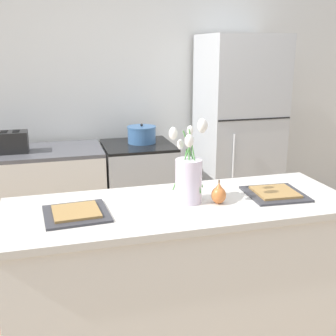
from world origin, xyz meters
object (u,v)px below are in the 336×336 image
at_px(stove_range, 139,193).
at_px(refrigerator, 238,137).
at_px(toaster, 11,142).
at_px(cooking_pot, 142,135).
at_px(plate_setting_left, 76,213).
at_px(pear_figurine, 219,194).
at_px(plate_setting_right, 275,193).
at_px(flower_vase, 189,175).

xyz_separation_m(stove_range, refrigerator, (0.95, 0.00, 0.46)).
bearing_deg(refrigerator, stove_range, -179.96).
xyz_separation_m(refrigerator, toaster, (-1.99, -0.03, 0.08)).
height_order(toaster, cooking_pot, toaster).
bearing_deg(plate_setting_left, pear_figurine, -2.83).
bearing_deg(plate_setting_left, stove_range, 68.69).
bearing_deg(plate_setting_left, plate_setting_right, 0.00).
bearing_deg(cooking_pot, stove_range, -137.43).
xyz_separation_m(plate_setting_right, toaster, (-1.47, 1.59, 0.03)).
relative_size(stove_range, pear_figurine, 7.26).
height_order(pear_figurine, toaster, toaster).
bearing_deg(stove_range, cooking_pot, 42.57).
height_order(refrigerator, flower_vase, refrigerator).
relative_size(pear_figurine, cooking_pot, 0.49).
relative_size(stove_range, plate_setting_left, 2.86).
height_order(refrigerator, toaster, refrigerator).
xyz_separation_m(refrigerator, flower_vase, (-1.01, -1.59, 0.18)).
bearing_deg(toaster, pear_figurine, -55.25).
relative_size(plate_setting_left, cooking_pot, 1.25).
bearing_deg(refrigerator, plate_setting_left, -134.36).
xyz_separation_m(stove_range, toaster, (-1.04, -0.03, 0.54)).
bearing_deg(refrigerator, pear_figurine, -117.63).
relative_size(refrigerator, cooking_pot, 7.24).
distance_m(stove_range, cooking_pot, 0.53).
height_order(stove_range, plate_setting_left, plate_setting_left).
relative_size(flower_vase, toaster, 1.58).
distance_m(flower_vase, plate_setting_left, 0.59).
xyz_separation_m(stove_range, plate_setting_right, (0.43, -1.61, 0.51)).
height_order(stove_range, plate_setting_right, plate_setting_right).
xyz_separation_m(flower_vase, pear_figurine, (0.14, -0.06, -0.10)).
bearing_deg(stove_range, toaster, -178.40).
distance_m(plate_setting_right, toaster, 2.16).
relative_size(pear_figurine, toaster, 0.45).
distance_m(pear_figurine, cooking_pot, 1.69).
bearing_deg(plate_setting_left, cooking_pot, 67.83).
bearing_deg(flower_vase, refrigerator, 57.67).
height_order(stove_range, pear_figurine, pear_figurine).
distance_m(flower_vase, pear_figurine, 0.18).
bearing_deg(plate_setting_left, flower_vase, 2.61).
xyz_separation_m(stove_range, cooking_pot, (0.04, 0.04, 0.53)).
relative_size(plate_setting_right, toaster, 1.14).
bearing_deg(pear_figurine, flower_vase, 156.58).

